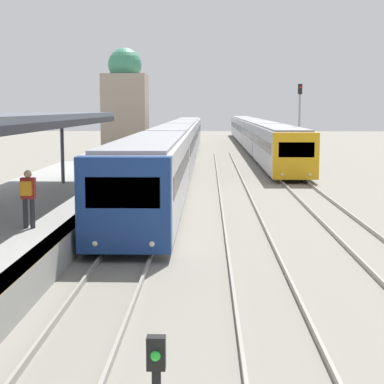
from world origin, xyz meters
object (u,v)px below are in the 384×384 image
person_on_platform (28,194)px  train_far (254,132)px  train_near (179,141)px  signal_mast_far (299,117)px

person_on_platform → train_far: 52.74m
train_near → signal_mast_far: size_ratio=11.41×
train_near → person_on_platform: bearing=-94.7°
train_near → train_far: (7.33, 18.23, -0.02)m
person_on_platform → train_near: 33.65m
person_on_platform → signal_mast_far: 29.57m
train_near → signal_mast_far: (8.70, -6.33, 1.96)m
train_far → train_near: bearing=-111.9°
train_far → person_on_platform: bearing=-101.0°
person_on_platform → signal_mast_far: size_ratio=0.28×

